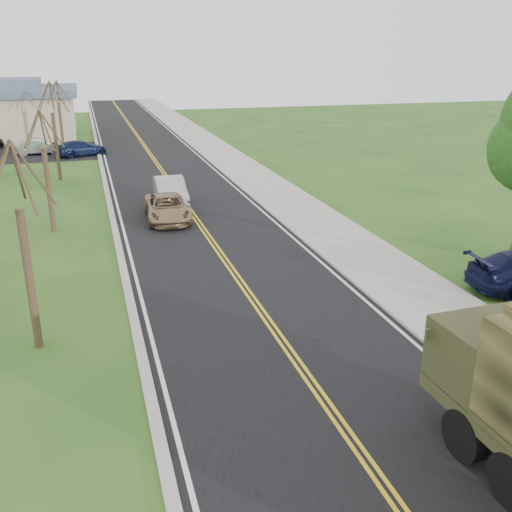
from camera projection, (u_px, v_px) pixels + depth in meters
name	position (u px, v px, depth m)	size (l,w,h in m)	color
road	(154.00, 159.00, 45.80)	(8.00, 120.00, 0.01)	black
curb_right	(204.00, 156.00, 46.89)	(0.30, 120.00, 0.12)	#9E998E
sidewalk_right	(225.00, 155.00, 47.36)	(3.20, 120.00, 0.10)	#9E998E
curb_left	(101.00, 161.00, 44.68)	(0.30, 120.00, 0.10)	#9E998E
bare_tree_a	(27.00, 263.00, 15.99)	(1.93, 2.26, 6.08)	#38281C
bare_tree_b	(48.00, 180.00, 26.86)	(1.83, 2.14, 5.73)	#38281C
bare_tree_c	(56.00, 138.00, 37.58)	(2.04, 2.39, 6.42)	#38281C
bare_tree_d	(61.00, 121.00, 48.48)	(1.88, 2.20, 5.91)	#38281C
suv_champagne	(167.00, 208.00, 29.23)	(2.13, 4.63, 1.29)	#957554
sedan_silver	(170.00, 191.00, 32.13)	(1.61, 4.61, 1.52)	#B6B6BB
lot_car_silver	(39.00, 146.00, 47.78)	(1.39, 3.99, 1.31)	#A3A3A7
lot_car_navy	(81.00, 148.00, 47.06)	(1.76, 4.34, 1.26)	#0F1737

